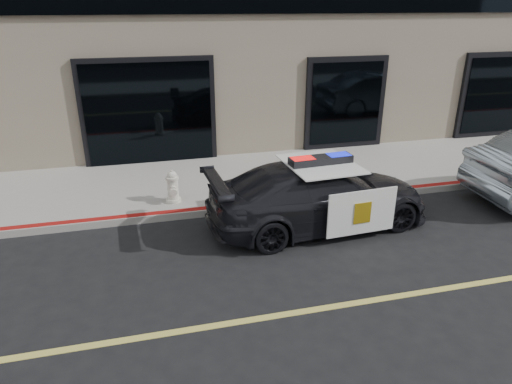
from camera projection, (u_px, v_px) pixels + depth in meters
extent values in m
plane|color=black|center=(248.00, 321.00, 6.40)|extent=(120.00, 120.00, 0.00)
cube|color=gray|center=(199.00, 183.00, 11.07)|extent=(60.00, 3.50, 0.15)
imported|color=black|center=(319.00, 195.00, 8.91)|extent=(2.39, 4.65, 1.28)
cube|color=white|center=(362.00, 212.00, 8.24)|extent=(1.36, 0.12, 0.85)
cube|color=white|center=(318.00, 178.00, 9.85)|extent=(1.36, 0.12, 0.85)
cube|color=white|center=(321.00, 164.00, 8.66)|extent=(1.38, 1.62, 0.02)
cube|color=gold|center=(363.00, 213.00, 8.22)|extent=(0.34, 0.03, 0.40)
cube|color=black|center=(321.00, 160.00, 8.63)|extent=(1.24, 0.40, 0.15)
cube|color=red|center=(303.00, 162.00, 8.52)|extent=(0.44, 0.31, 0.14)
cube|color=#0C19CC|center=(338.00, 158.00, 8.74)|extent=(0.44, 0.31, 0.14)
cylinder|color=silver|center=(174.00, 200.00, 9.84)|extent=(0.32, 0.32, 0.07)
cylinder|color=silver|center=(173.00, 189.00, 9.74)|extent=(0.23, 0.23, 0.45)
cylinder|color=silver|center=(172.00, 178.00, 9.65)|extent=(0.28, 0.28, 0.05)
sphere|color=silver|center=(172.00, 176.00, 9.63)|extent=(0.21, 0.21, 0.21)
cylinder|color=silver|center=(172.00, 172.00, 9.59)|extent=(0.06, 0.06, 0.06)
cylinder|color=silver|center=(172.00, 183.00, 9.85)|extent=(0.12, 0.11, 0.12)
cylinder|color=silver|center=(173.00, 189.00, 9.58)|extent=(0.12, 0.11, 0.12)
cylinder|color=silver|center=(173.00, 192.00, 9.58)|extent=(0.15, 0.13, 0.15)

